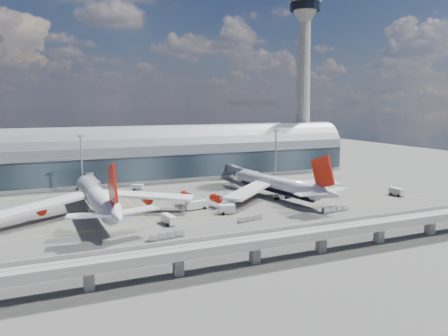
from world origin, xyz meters
name	(u,v)px	position (x,y,z in m)	size (l,w,h in m)	color
ground	(235,208)	(0.00, 0.00, 0.00)	(500.00, 500.00, 0.00)	#474744
taxi_lines	(213,196)	(0.00, 22.11, 0.01)	(200.00, 80.12, 0.01)	gold
terminal	(174,156)	(0.00, 77.99, 11.34)	(200.00, 30.00, 28.00)	#1D2831
control_tower	(303,83)	(85.00, 83.00, 51.64)	(19.00, 19.00, 103.00)	gray
guideway	(322,233)	(0.00, -55.00, 5.29)	(220.00, 8.50, 7.20)	gray
floodlight_mast_left	(82,162)	(-50.00, 55.00, 13.63)	(3.00, 0.70, 25.70)	gray
floodlight_mast_right	(276,152)	(50.00, 55.00, 13.63)	(3.00, 0.70, 25.70)	gray
airliner_left	(97,198)	(-49.67, 8.01, 6.58)	(71.92, 75.53, 23.04)	white
airliner_right	(279,185)	(24.17, 7.76, 5.49)	(63.61, 66.55, 21.17)	white
jet_bridge_left	(92,180)	(-46.26, 53.12, 5.18)	(4.40, 28.00, 7.25)	gray
jet_bridge_right	(241,171)	(27.37, 51.18, 5.18)	(4.40, 32.00, 7.25)	gray
service_truck_0	(169,219)	(-29.63, -11.87, 1.56)	(3.38, 7.56, 3.02)	beige
service_truck_1	(227,209)	(-6.50, -7.39, 1.68)	(6.23, 4.04, 3.33)	beige
service_truck_2	(196,205)	(-14.29, 3.45, 1.65)	(8.98, 3.67, 3.16)	beige
service_truck_3	(397,192)	(73.75, -8.00, 1.67)	(2.90, 6.78, 3.26)	beige
service_truck_4	(234,196)	(5.77, 12.80, 1.41)	(3.88, 5.31, 2.80)	beige
service_truck_5	(137,187)	(-26.51, 49.63, 1.30)	(5.64, 3.97, 2.55)	beige
cargo_train_0	(166,235)	(-34.74, -26.85, 0.97)	(11.33, 3.13, 1.87)	gray
cargo_train_1	(250,218)	(-2.91, -18.99, 0.86)	(9.97, 3.70, 1.65)	gray
cargo_train_2	(335,209)	(31.52, -20.26, 1.02)	(11.79, 2.52, 1.95)	gray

